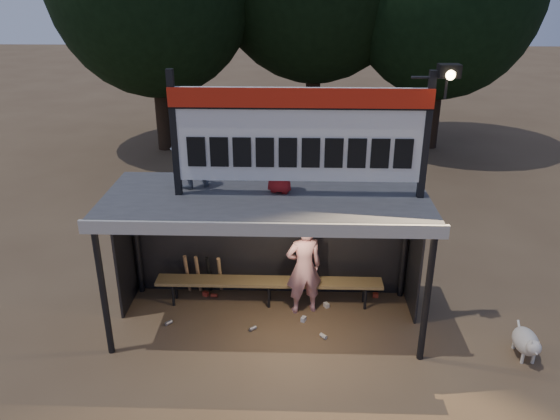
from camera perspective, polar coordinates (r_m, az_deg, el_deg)
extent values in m
plane|color=brown|center=(9.50, -1.31, -11.53)|extent=(80.00, 80.00, 0.00)
imported|color=white|center=(9.33, 2.51, -6.00)|extent=(0.72, 0.57, 1.73)
imported|color=gray|center=(8.66, -9.49, 6.18)|extent=(0.73, 0.68, 1.21)
imported|color=maroon|center=(8.35, 0.00, 5.20)|extent=(0.58, 0.46, 1.03)
cube|color=#3D3D3F|center=(8.42, -1.45, 1.19)|extent=(5.00, 2.00, 0.12)
cube|color=beige|center=(7.50, -1.88, -2.02)|extent=(5.10, 0.06, 0.20)
cylinder|color=black|center=(8.63, -18.01, -8.10)|extent=(0.10, 0.10, 2.20)
cylinder|color=black|center=(8.36, 15.13, -8.79)|extent=(0.10, 0.10, 2.20)
cylinder|color=black|center=(10.12, -14.80, -2.85)|extent=(0.10, 0.10, 2.20)
cylinder|color=black|center=(9.90, 12.95, -3.27)|extent=(0.10, 0.10, 2.20)
cube|color=black|center=(9.81, -1.06, -2.89)|extent=(5.00, 0.04, 2.20)
cube|color=black|center=(9.81, -15.99, -3.86)|extent=(0.04, 1.00, 2.20)
cube|color=black|center=(9.57, 13.96, -4.34)|extent=(0.04, 1.00, 2.20)
cylinder|color=black|center=(9.39, -1.10, 2.87)|extent=(5.00, 0.06, 0.06)
cube|color=black|center=(8.28, -10.97, 7.77)|extent=(0.10, 0.10, 1.90)
cube|color=black|center=(8.30, 15.04, 7.43)|extent=(0.10, 0.10, 1.90)
cube|color=silver|center=(8.08, 2.05, 7.80)|extent=(3.80, 0.08, 1.40)
cube|color=red|center=(7.90, 2.11, 11.61)|extent=(3.80, 0.04, 0.28)
cube|color=black|center=(7.93, 2.10, 10.55)|extent=(3.80, 0.02, 0.03)
cube|color=black|center=(8.24, -8.73, 6.04)|extent=(0.27, 0.03, 0.45)
cube|color=black|center=(8.19, -6.38, 6.04)|extent=(0.27, 0.03, 0.45)
cube|color=black|center=(8.14, -4.00, 6.04)|extent=(0.27, 0.03, 0.45)
cube|color=black|center=(8.12, -1.59, 6.03)|extent=(0.27, 0.03, 0.45)
cube|color=black|center=(8.11, 0.82, 6.01)|extent=(0.27, 0.03, 0.45)
cube|color=black|center=(8.11, 3.24, 5.98)|extent=(0.27, 0.03, 0.45)
cube|color=black|center=(8.12, 5.65, 5.94)|extent=(0.27, 0.03, 0.45)
cube|color=black|center=(8.15, 8.04, 5.89)|extent=(0.27, 0.03, 0.45)
cube|color=black|center=(8.20, 10.42, 5.82)|extent=(0.27, 0.03, 0.45)
cube|color=black|center=(8.25, 12.76, 5.75)|extent=(0.27, 0.03, 0.45)
cylinder|color=black|center=(8.11, 15.33, 13.22)|extent=(0.50, 0.04, 0.04)
cylinder|color=black|center=(8.19, 16.95, 12.07)|extent=(0.04, 0.04, 0.30)
cube|color=black|center=(8.10, 17.25, 13.72)|extent=(0.30, 0.22, 0.18)
sphere|color=#FFD88C|center=(8.02, 17.37, 13.33)|extent=(0.14, 0.14, 0.14)
cube|color=olive|center=(9.72, -1.16, -7.50)|extent=(4.00, 0.35, 0.06)
cylinder|color=black|center=(9.97, -11.11, -8.67)|extent=(0.05, 0.05, 0.45)
cylinder|color=black|center=(10.16, -10.82, -7.96)|extent=(0.05, 0.05, 0.45)
cylinder|color=black|center=(9.74, -1.19, -9.00)|extent=(0.05, 0.05, 0.45)
cylinder|color=black|center=(9.94, -1.11, -8.26)|extent=(0.05, 0.05, 0.45)
cylinder|color=black|center=(9.80, 8.91, -9.07)|extent=(0.05, 0.05, 0.45)
cylinder|color=black|center=(10.01, 8.76, -8.34)|extent=(0.05, 0.05, 0.45)
cylinder|color=black|center=(18.68, -12.27, 11.81)|extent=(0.50, 0.50, 3.74)
cylinder|color=black|center=(19.58, 3.49, 13.45)|extent=(0.50, 0.50, 4.18)
cylinder|color=black|center=(19.20, 15.81, 11.43)|extent=(0.50, 0.50, 3.52)
ellipsoid|color=beige|center=(9.39, 24.26, -12.38)|extent=(0.36, 0.58, 0.36)
sphere|color=silver|center=(9.14, 24.98, -12.91)|extent=(0.22, 0.22, 0.22)
cone|color=beige|center=(9.07, 25.20, -13.38)|extent=(0.10, 0.10, 0.10)
cone|color=beige|center=(9.05, 24.84, -12.49)|extent=(0.06, 0.06, 0.07)
cone|color=beige|center=(9.09, 25.44, -12.45)|extent=(0.06, 0.06, 0.07)
cylinder|color=beige|center=(9.33, 24.01, -13.95)|extent=(0.05, 0.05, 0.18)
cylinder|color=beige|center=(9.39, 24.94, -13.87)|extent=(0.05, 0.05, 0.18)
cylinder|color=beige|center=(9.60, 23.25, -12.68)|extent=(0.05, 0.05, 0.18)
cylinder|color=beige|center=(9.66, 24.16, -12.61)|extent=(0.05, 0.05, 0.18)
cylinder|color=silver|center=(9.58, 23.70, -11.02)|extent=(0.04, 0.16, 0.14)
cylinder|color=#916843|center=(10.15, -9.67, -6.58)|extent=(0.07, 0.27, 0.84)
cylinder|color=olive|center=(10.11, -8.55, -6.61)|extent=(0.07, 0.30, 0.83)
cylinder|color=black|center=(10.08, -7.42, -6.65)|extent=(0.07, 0.32, 0.83)
cylinder|color=#9F784A|center=(10.05, -6.29, -6.68)|extent=(0.08, 0.35, 0.82)
cube|color=#AA301D|center=(10.27, 9.95, -8.76)|extent=(0.11, 0.08, 0.08)
cylinder|color=#A4A4A9|center=(9.59, -11.55, -11.46)|extent=(0.13, 0.13, 0.07)
cube|color=beige|center=(9.87, 4.86, -9.87)|extent=(0.11, 0.12, 0.08)
cylinder|color=#A22C1B|center=(10.19, -6.90, -8.85)|extent=(0.12, 0.07, 0.07)
cube|color=silver|center=(9.49, 2.47, -11.32)|extent=(0.10, 0.12, 0.08)
cylinder|color=beige|center=(9.13, 4.55, -13.00)|extent=(0.13, 0.13, 0.07)
cube|color=#B52F1F|center=(10.24, -7.77, -8.68)|extent=(0.12, 0.11, 0.08)
cylinder|color=#A7A7AC|center=(9.28, -2.86, -12.26)|extent=(0.13, 0.13, 0.07)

